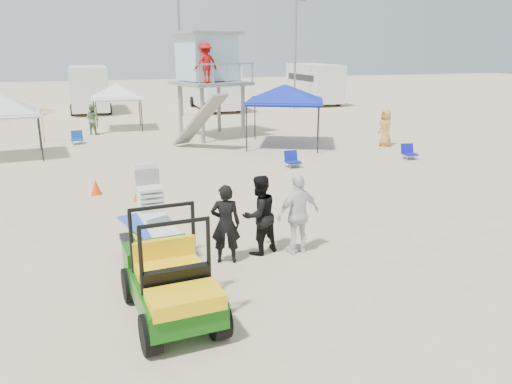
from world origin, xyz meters
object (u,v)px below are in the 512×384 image
object	(u,v)px
lifeguard_tower	(208,61)
canopy_blue	(285,87)
surf_trailer	(153,231)
utility_cart	(169,272)
man_left	(226,224)

from	to	relation	value
lifeguard_tower	canopy_blue	distance (m)	4.72
surf_trailer	lifeguard_tower	bearing A→B (deg)	72.80
utility_cart	surf_trailer	distance (m)	2.34
lifeguard_tower	utility_cart	bearing A→B (deg)	-105.08
utility_cart	surf_trailer	bearing A→B (deg)	89.88
utility_cart	canopy_blue	distance (m)	16.32
man_left	lifeguard_tower	world-z (taller)	lifeguard_tower
utility_cart	lifeguard_tower	distance (m)	18.77
utility_cart	lifeguard_tower	xyz separation A→B (m)	(4.82, 17.90, 3.00)
surf_trailer	lifeguard_tower	distance (m)	16.58
utility_cart	surf_trailer	xyz separation A→B (m)	(0.00, 2.33, -0.09)
utility_cart	lifeguard_tower	bearing A→B (deg)	74.92
surf_trailer	man_left	xyz separation A→B (m)	(1.52, -0.30, 0.08)
surf_trailer	canopy_blue	xyz separation A→B (m)	(7.65, 11.95, 1.98)
lifeguard_tower	canopy_blue	world-z (taller)	lifeguard_tower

